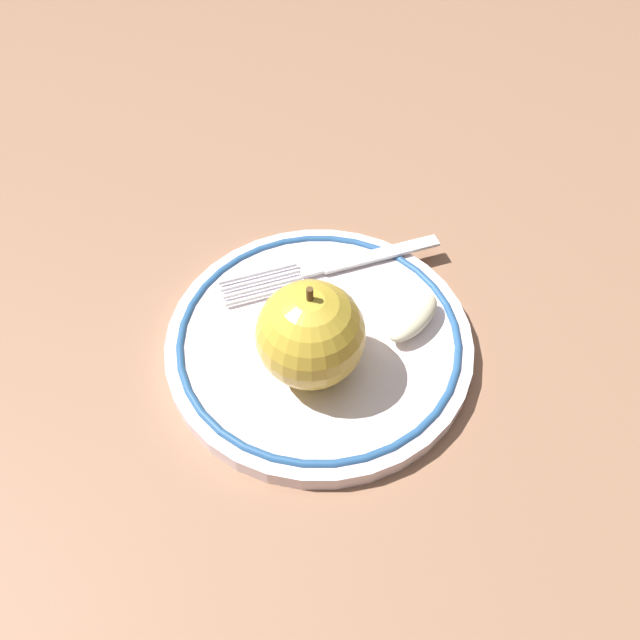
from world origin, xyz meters
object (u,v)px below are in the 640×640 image
Objects in this scene: fork at (339,264)px; plate at (320,343)px; apple_slice_front at (413,317)px; apple_red_whole at (311,335)px.

plate is at bearing 58.80° from fork.
fork is (-0.04, -0.07, 0.01)m from plate.
fork is at bearing 81.12° from apple_slice_front.
plate is 0.07m from apple_slice_front.
apple_slice_front is at bearing 172.35° from plate.
plate is at bearing -120.20° from apple_red_whole.
plate is at bearing 138.94° from apple_slice_front.
apple_red_whole is 0.11m from fork.
apple_slice_front is 0.08m from fork.
fork is at bearing -119.51° from apple_red_whole.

